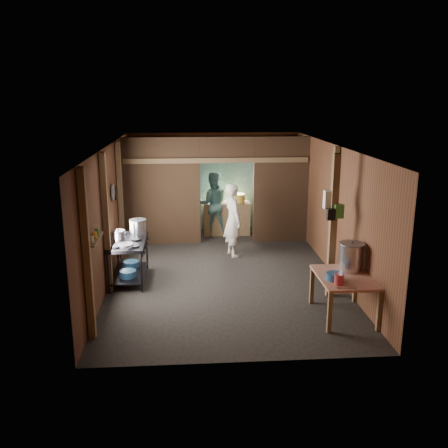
{
  "coord_description": "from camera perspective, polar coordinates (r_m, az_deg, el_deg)",
  "views": [
    {
      "loc": [
        -0.69,
        -9.53,
        3.57
      ],
      "look_at": [
        0.0,
        -0.2,
        1.1
      ],
      "focal_mm": 39.46,
      "sensor_mm": 36.0,
      "label": 1
    }
  ],
  "objects": [
    {
      "name": "wall_right",
      "position": [
        10.23,
        12.59,
        1.61
      ],
      "size": [
        0.0,
        7.0,
        2.6
      ],
      "primitive_type": "cube",
      "color": "brown",
      "rests_on": "ground"
    },
    {
      "name": "post_free",
      "position": [
        8.91,
        12.49,
        -0.33
      ],
      "size": [
        0.12,
        0.12,
        2.6
      ],
      "primitive_type": "cube",
      "color": "brown",
      "rests_on": "floor"
    },
    {
      "name": "post_right",
      "position": [
        10.02,
        12.53,
        1.34
      ],
      "size": [
        0.1,
        0.12,
        2.6
      ],
      "primitive_type": "cube",
      "color": "brown",
      "rests_on": "floor"
    },
    {
      "name": "bag_black",
      "position": [
        8.75,
        12.29,
        1.1
      ],
      "size": [
        0.14,
        0.1,
        0.2
      ],
      "primitive_type": "cube",
      "color": "black",
      "rests_on": "post_free"
    },
    {
      "name": "floor",
      "position": [
        10.2,
        -0.08,
        -5.7
      ],
      "size": [
        4.5,
        7.0,
        0.0
      ],
      "primitive_type": "cube",
      "color": "black",
      "rests_on": "ground"
    },
    {
      "name": "stove_saucepan",
      "position": [
        10.08,
        -11.83,
        -1.02
      ],
      "size": [
        0.22,
        0.22,
        0.11
      ],
      "primitive_type": "cylinder",
      "rotation": [
        0.0,
        0.0,
        -0.31
      ],
      "color": "silver",
      "rests_on": "gas_range"
    },
    {
      "name": "wall_back",
      "position": [
        13.24,
        -1.19,
        4.92
      ],
      "size": [
        4.5,
        0.0,
        2.6
      ],
      "primitive_type": "cube",
      "color": "brown",
      "rests_on": "ground"
    },
    {
      "name": "cross_beam",
      "position": [
        11.8,
        -0.85,
        7.39
      ],
      "size": [
        4.4,
        0.12,
        0.12
      ],
      "primitive_type": "cube",
      "color": "brown",
      "rests_on": "wall_left"
    },
    {
      "name": "bag_white",
      "position": [
        8.86,
        12.21,
        2.79
      ],
      "size": [
        0.22,
        0.15,
        0.32
      ],
      "primitive_type": "cube",
      "color": "silver",
      "rests_on": "post_free"
    },
    {
      "name": "prep_table",
      "position": [
        8.42,
        13.68,
        -8.13
      ],
      "size": [
        0.87,
        1.19,
        0.71
      ],
      "primitive_type": null,
      "color": "tan",
      "rests_on": "floor"
    },
    {
      "name": "stock_pot",
      "position": [
        8.52,
        14.52,
        -3.74
      ],
      "size": [
        0.53,
        0.53,
        0.49
      ],
      "primitive_type": null,
      "rotation": [
        0.0,
        0.0,
        -0.31
      ],
      "color": "silver",
      "rests_on": "prep_table"
    },
    {
      "name": "cook",
      "position": [
        11.06,
        1.04,
        0.46
      ],
      "size": [
        0.56,
        0.7,
        1.67
      ],
      "primitive_type": "imported",
      "rotation": [
        0.0,
        0.0,
        1.86
      ],
      "color": "white",
      "rests_on": "floor"
    },
    {
      "name": "jar_white",
      "position": [
        7.62,
        -15.1,
        -1.77
      ],
      "size": [
        0.07,
        0.07,
        0.1
      ],
      "primitive_type": "cylinder",
      "color": "silver",
      "rests_on": "wall_shelf"
    },
    {
      "name": "stove_pot_med",
      "position": [
        9.73,
        -12.11,
        -1.37
      ],
      "size": [
        0.34,
        0.34,
        0.22
      ],
      "primitive_type": null,
      "rotation": [
        0.0,
        0.0,
        -0.38
      ],
      "color": "silver",
      "rests_on": "gas_range"
    },
    {
      "name": "post_left_c",
      "position": [
        11.07,
        -11.89,
        2.64
      ],
      "size": [
        0.1,
        0.12,
        2.6
      ],
      "primitive_type": "cube",
      "color": "brown",
      "rests_on": "floor"
    },
    {
      "name": "pink_bucket",
      "position": [
        7.89,
        13.17,
        -6.26
      ],
      "size": [
        0.17,
        0.17,
        0.17
      ],
      "primitive_type": "cylinder",
      "rotation": [
        0.0,
        0.0,
        0.26
      ],
      "color": "#B5333D",
      "rests_on": "prep_table"
    },
    {
      "name": "gas_range",
      "position": [
        9.86,
        -10.97,
        -4.17
      ],
      "size": [
        0.72,
        1.4,
        0.83
      ],
      "primitive_type": null,
      "color": "black",
      "rests_on": "floor"
    },
    {
      "name": "frying_pan",
      "position": [
        9.36,
        -11.36,
        -2.4
      ],
      "size": [
        0.49,
        0.6,
        0.07
      ],
      "primitive_type": null,
      "rotation": [
        0.0,
        0.0,
        -0.43
      ],
      "color": "gray",
      "rests_on": "gas_range"
    },
    {
      "name": "yellow_tub",
      "position": [
        12.81,
        1.57,
        3.03
      ],
      "size": [
        0.39,
        0.39,
        0.22
      ],
      "primitive_type": "cylinder",
      "color": "yellow",
      "rests_on": "back_counter"
    },
    {
      "name": "jar_green",
      "position": [
        8.07,
        -14.5,
        -0.83
      ],
      "size": [
        0.06,
        0.06,
        0.1
      ],
      "primitive_type": "cylinder",
      "color": "#3E8E37",
      "rests_on": "wall_shelf"
    },
    {
      "name": "wall_shelf",
      "position": [
        7.88,
        -14.74,
        -1.71
      ],
      "size": [
        0.14,
        0.8,
        0.03
      ],
      "primitive_type": "cube",
      "color": "brown",
      "rests_on": "wall_left"
    },
    {
      "name": "wall_front",
      "position": [
        6.48,
        2.18,
        -5.74
      ],
      "size": [
        4.5,
        0.0,
        2.6
      ],
      "primitive_type": "cube",
      "color": "brown",
      "rests_on": "ground"
    },
    {
      "name": "bag_green",
      "position": [
        8.8,
        13.14,
        1.46
      ],
      "size": [
        0.16,
        0.12,
        0.24
      ],
      "primitive_type": "cube",
      "color": "#3E8E37",
      "rests_on": "post_free"
    },
    {
      "name": "pan_lid_big",
      "position": [
        10.23,
        -12.73,
        3.6
      ],
      "size": [
        0.03,
        0.34,
        0.34
      ],
      "primitive_type": "cylinder",
      "rotation": [
        0.0,
        1.57,
        0.0
      ],
      "color": "gray",
      "rests_on": "wall_left"
    },
    {
      "name": "post_left_b",
      "position": [
        9.14,
        -13.47,
        -0.01
      ],
      "size": [
        0.1,
        0.12,
        2.6
      ],
      "primitive_type": "cube",
      "color": "brown",
      "rests_on": "floor"
    },
    {
      "name": "partition_header",
      "position": [
        11.84,
        0.35,
        8.63
      ],
      "size": [
        1.3,
        0.1,
        0.6
      ],
      "primitive_type": "cube",
      "color": "#482F1E",
      "rests_on": "wall_back"
    },
    {
      "name": "worker_back",
      "position": [
        12.73,
        -1.31,
        2.37
      ],
      "size": [
        0.83,
        0.65,
        1.66
      ],
      "primitive_type": "imported",
      "rotation": [
        0.0,
        0.0,
        3.17
      ],
      "color": "slate",
      "rests_on": "floor"
    },
    {
      "name": "partition_left",
      "position": [
        11.96,
        -7.22,
        3.74
      ],
      "size": [
        1.85,
        0.1,
        2.6
      ],
      "primitive_type": "cube",
      "color": "#482F1E",
      "rests_on": "floor"
    },
    {
      "name": "wall_left",
      "position": [
        9.92,
        -13.16,
        1.16
      ],
      "size": [
        0.0,
        7.0,
        2.6
      ],
      "primitive_type": "cube",
      "color": "brown",
      "rests_on": "ground"
    },
    {
      "name": "blue_tub_back",
      "position": [
        10.21,
        -10.72,
        -4.6
      ],
      "size": [
        0.31,
        0.31,
        0.13
      ],
      "primitive_type": "cylinder",
      "color": "#265686",
      "rests_on": "gas_range"
    },
    {
      "name": "jar_yellow",
      "position": [
        7.86,
        -14.77,
        -1.26
      ],
      "size": [
        0.08,
        0.08,
        0.1
      ],
      "primitive_type": "cylinder",
      "color": "yellow",
      "rests_on": "wall_shelf"
    },
    {
      "name": "partition_right",
      "position": [
        12.16,
        6.59,
        3.94
      ],
      "size": [
        1.35,
        0.1,
        2.6
      ],
      "primitive_type": "cube",
      "color": "#482F1E",
      "rests_on": "floor"
    },
    {
      "name": "stove_pot_large",
      "position": [
        10.02,
        -9.93,
        -0.43
      ],
      "size": [
        0.41,
        0.41,
        0.34
      ],
      "primitive_type": null,
      "rotation": [
        0.0,
        0.0,
        -0.25
      ],
      "color": "silver",
      "rests_on": "gas_range"
    },
    {
      "name": "post_left_a",
      "position": [
        7.44,
        -15.59,
        -3.54
      ],
      "size": [
        0.1,
        0.12,
        2.6
      ],
      "primitive_type": "cube",
      "color": "brown",
      "rests_on": "floor"
    },
    {
      "name": "back_counter",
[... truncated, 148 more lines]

